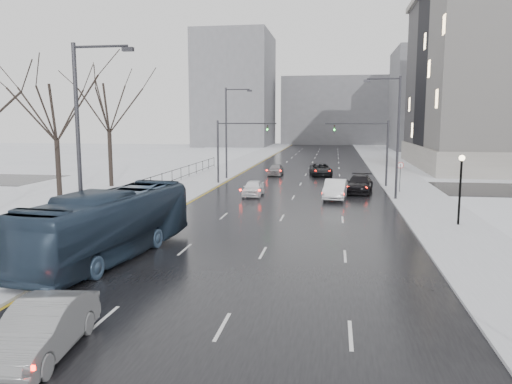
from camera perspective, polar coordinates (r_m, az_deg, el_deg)
The scene contains 25 objects.
road at distance 62.11m, azimuth 5.81°, elevation 2.16°, with size 16.00×150.00×0.04m, color black.
cross_road at distance 50.21m, azimuth 5.04°, elevation 0.74°, with size 130.00×10.00×0.04m, color black.
sidewalk_left at distance 63.55m, azimuth -3.69°, elevation 2.38°, with size 5.00×150.00×0.16m, color silver.
sidewalk_right at distance 62.41m, azimuth 15.49°, elevation 1.99°, with size 5.00×150.00×0.16m, color silver.
park_strip at distance 66.28m, azimuth -11.73°, elevation 2.45°, with size 14.00×150.00×0.12m, color white.
tree_park_d at distance 42.01m, azimuth -21.46°, elevation -1.30°, with size 8.75×8.75×12.50m, color black, non-canonical shape.
tree_park_e at distance 50.94m, azimuth -16.18°, elevation 0.53°, with size 9.45×9.45×13.50m, color black, non-canonical shape.
iron_fence at distance 36.11m, azimuth -18.16°, elevation -1.15°, with size 0.06×70.00×1.30m.
streetlight_r_mid at distance 41.95m, azimuth 15.63°, elevation 6.68°, with size 2.95×0.25×10.00m.
streetlight_l_near at distance 24.58m, azimuth -19.19°, elevation 5.65°, with size 2.95×0.25×10.00m.
streetlight_l_far at distance 54.91m, azimuth -3.19°, elevation 7.26°, with size 2.95×0.25×10.00m.
lamppost_r_mid at distance 32.76m, azimuth 22.35°, elevation 1.32°, with size 0.36×0.36×4.28m.
mast_signal_right at distance 49.88m, azimuth 13.56°, elevation 5.21°, with size 6.10×0.33×6.50m.
mast_signal_left at distance 50.87m, azimuth -3.20°, elevation 5.48°, with size 6.10×0.33×6.50m.
no_uturn_sign at distance 46.23m, azimuth 16.18°, elevation 2.65°, with size 0.60×0.06×2.70m.
bldg_far_right at distance 119.32m, azimuth 21.22°, elevation 9.82°, with size 24.00×20.00×22.00m, color slate.
bldg_far_left at distance 129.41m, azimuth -2.38°, elevation 11.52°, with size 18.00×22.00×28.00m, color slate.
bldg_far_center at distance 141.69m, azimuth 9.36°, elevation 9.11°, with size 30.00×18.00×18.00m, color slate.
sedan_left_near at distance 15.48m, azimuth -23.27°, elevation -14.19°, with size 1.61×4.62×1.52m, color gray.
bus at distance 24.52m, azimuth -16.35°, elevation -3.56°, with size 2.73×11.66×3.25m, color #27374C.
sedan_center_near at distance 43.09m, azimuth -0.30°, elevation 0.47°, with size 1.60×3.98×1.35m, color white.
sedan_right_near at distance 41.88m, azimuth 9.05°, elevation 0.32°, with size 1.70×4.89×1.61m, color white.
sedan_right_cross at distance 59.43m, azimuth 7.41°, elevation 2.57°, with size 2.35×5.09×1.42m, color black.
sedan_right_far at distance 45.99m, azimuth 11.73°, elevation 0.92°, with size 2.18×5.37×1.56m, color black.
sedan_center_far at distance 59.31m, azimuth 2.28°, elevation 2.59°, with size 1.61×3.99×1.36m, color gray.
Camera 1 is at (3.41, -1.67, 6.53)m, focal length 35.00 mm.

